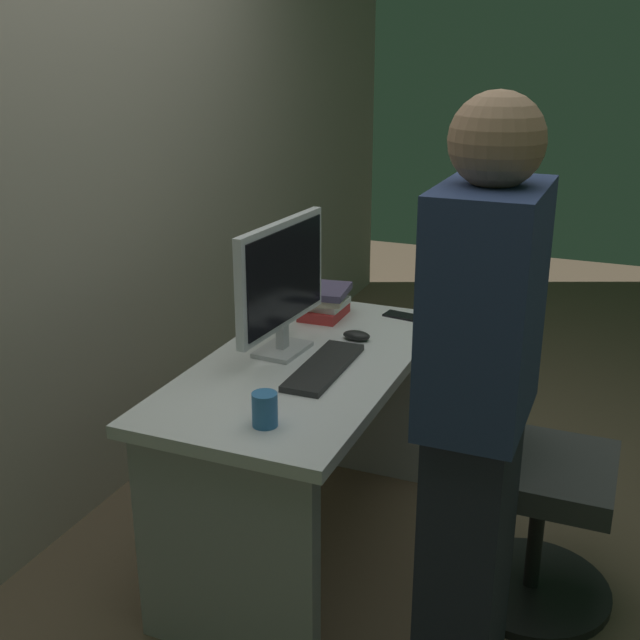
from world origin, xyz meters
TOP-DOWN VIEW (x-y plane):
  - ground_plane at (0.00, 0.00)m, footprint 9.00×9.00m
  - wall_back at (0.00, 0.92)m, footprint 6.40×0.10m
  - desk at (0.00, 0.00)m, footprint 1.31×0.65m
  - office_chair at (0.04, -0.74)m, footprint 0.52×0.52m
  - person_at_desk at (-0.45, -0.66)m, footprint 0.40×0.24m
  - monitor at (0.04, 0.10)m, footprint 0.54×0.15m
  - keyboard at (-0.05, -0.09)m, footprint 0.43×0.14m
  - mouse at (0.24, -0.09)m, footprint 0.06×0.10m
  - cup_near_keyboard at (-0.48, -0.08)m, footprint 0.07×0.07m
  - book_stack at (0.44, 0.11)m, footprint 0.23×0.19m
  - cell_phone at (0.55, -0.17)m, footprint 0.09×0.15m
  - handbag at (0.74, -0.47)m, footprint 0.34×0.14m

SIDE VIEW (x-z plane):
  - ground_plane at x=0.00m, z-range 0.00..0.00m
  - handbag at x=0.74m, z-range -0.05..0.33m
  - office_chair at x=0.04m, z-range -0.04..0.90m
  - desk at x=0.00m, z-range 0.13..0.86m
  - cell_phone at x=0.55m, z-range 0.73..0.73m
  - keyboard at x=-0.05m, z-range 0.73..0.75m
  - mouse at x=0.24m, z-range 0.73..0.76m
  - cup_near_keyboard at x=-0.48m, z-range 0.73..0.82m
  - book_stack at x=0.44m, z-range 0.73..0.84m
  - person_at_desk at x=-0.45m, z-range 0.02..1.66m
  - monitor at x=0.04m, z-range 0.75..1.21m
  - wall_back at x=0.00m, z-range 0.00..3.00m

